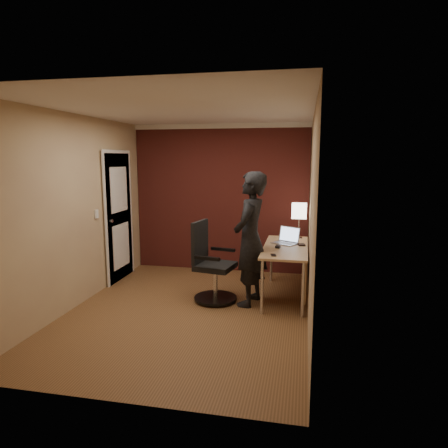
{
  "coord_description": "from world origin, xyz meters",
  "views": [
    {
      "loc": [
        1.41,
        -4.7,
        1.94
      ],
      "look_at": [
        0.35,
        0.55,
        1.05
      ],
      "focal_mm": 32.0,
      "sensor_mm": 36.0,
      "label": 1
    }
  ],
  "objects_px": {
    "person": "(250,239)",
    "mouse": "(278,247)",
    "wallet": "(301,245)",
    "office_chair": "(211,267)",
    "laptop": "(287,239)",
    "phone": "(273,255)",
    "desk": "(291,255)",
    "desk_lamp": "(299,211)"
  },
  "relations": [
    {
      "from": "mouse",
      "to": "desk_lamp",
      "type": "bearing_deg",
      "value": 77.52
    },
    {
      "from": "office_chair",
      "to": "wallet",
      "type": "bearing_deg",
      "value": 20.37
    },
    {
      "from": "desk",
      "to": "desk_lamp",
      "type": "bearing_deg",
      "value": 81.37
    },
    {
      "from": "desk_lamp",
      "to": "laptop",
      "type": "bearing_deg",
      "value": -112.23
    },
    {
      "from": "wallet",
      "to": "person",
      "type": "bearing_deg",
      "value": -145.34
    },
    {
      "from": "laptop",
      "to": "desk",
      "type": "bearing_deg",
      "value": -71.54
    },
    {
      "from": "laptop",
      "to": "person",
      "type": "xyz_separation_m",
      "value": [
        -0.46,
        -0.56,
        0.09
      ]
    },
    {
      "from": "wallet",
      "to": "office_chair",
      "type": "bearing_deg",
      "value": -159.63
    },
    {
      "from": "desk_lamp",
      "to": "office_chair",
      "type": "height_order",
      "value": "desk_lamp"
    },
    {
      "from": "laptop",
      "to": "mouse",
      "type": "xyz_separation_m",
      "value": [
        -0.1,
        -0.32,
        -0.05
      ]
    },
    {
      "from": "laptop",
      "to": "office_chair",
      "type": "height_order",
      "value": "office_chair"
    },
    {
      "from": "office_chair",
      "to": "phone",
      "type": "bearing_deg",
      "value": -14.35
    },
    {
      "from": "desk_lamp",
      "to": "laptop",
      "type": "distance_m",
      "value": 0.55
    },
    {
      "from": "person",
      "to": "laptop",
      "type": "bearing_deg",
      "value": 151.57
    },
    {
      "from": "laptop",
      "to": "wallet",
      "type": "distance_m",
      "value": 0.24
    },
    {
      "from": "desk_lamp",
      "to": "phone",
      "type": "relative_size",
      "value": 4.65
    },
    {
      "from": "phone",
      "to": "office_chair",
      "type": "bearing_deg",
      "value": 154.54
    },
    {
      "from": "phone",
      "to": "desk",
      "type": "bearing_deg",
      "value": 59.48
    },
    {
      "from": "wallet",
      "to": "laptop",
      "type": "bearing_deg",
      "value": 154.03
    },
    {
      "from": "desk_lamp",
      "to": "office_chair",
      "type": "bearing_deg",
      "value": -141.0
    },
    {
      "from": "mouse",
      "to": "wallet",
      "type": "bearing_deg",
      "value": 42.66
    },
    {
      "from": "person",
      "to": "mouse",
      "type": "bearing_deg",
      "value": 135.38
    },
    {
      "from": "phone",
      "to": "wallet",
      "type": "distance_m",
      "value": 0.75
    },
    {
      "from": "desk",
      "to": "mouse",
      "type": "relative_size",
      "value": 15.0
    },
    {
      "from": "laptop",
      "to": "person",
      "type": "height_order",
      "value": "person"
    },
    {
      "from": "wallet",
      "to": "office_chair",
      "type": "relative_size",
      "value": 0.1
    },
    {
      "from": "desk_lamp",
      "to": "person",
      "type": "relative_size",
      "value": 0.3
    },
    {
      "from": "desk_lamp",
      "to": "wallet",
      "type": "relative_size",
      "value": 4.86
    },
    {
      "from": "wallet",
      "to": "person",
      "type": "distance_m",
      "value": 0.82
    },
    {
      "from": "phone",
      "to": "office_chair",
      "type": "height_order",
      "value": "office_chair"
    },
    {
      "from": "desk_lamp",
      "to": "person",
      "type": "distance_m",
      "value": 1.16
    },
    {
      "from": "desk_lamp",
      "to": "laptop",
      "type": "xyz_separation_m",
      "value": [
        -0.16,
        -0.38,
        -0.35
      ]
    },
    {
      "from": "desk_lamp",
      "to": "laptop",
      "type": "relative_size",
      "value": 1.29
    },
    {
      "from": "wallet",
      "to": "desk",
      "type": "bearing_deg",
      "value": -143.75
    },
    {
      "from": "desk",
      "to": "office_chair",
      "type": "bearing_deg",
      "value": -162.06
    },
    {
      "from": "office_chair",
      "to": "mouse",
      "type": "bearing_deg",
      "value": 14.5
    },
    {
      "from": "laptop",
      "to": "mouse",
      "type": "distance_m",
      "value": 0.34
    },
    {
      "from": "wallet",
      "to": "person",
      "type": "height_order",
      "value": "person"
    },
    {
      "from": "desk",
      "to": "wallet",
      "type": "distance_m",
      "value": 0.22
    },
    {
      "from": "desk",
      "to": "phone",
      "type": "distance_m",
      "value": 0.61
    },
    {
      "from": "desk",
      "to": "phone",
      "type": "height_order",
      "value": "phone"
    },
    {
      "from": "phone",
      "to": "wallet",
      "type": "xyz_separation_m",
      "value": [
        0.34,
        0.67,
        0.01
      ]
    }
  ]
}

